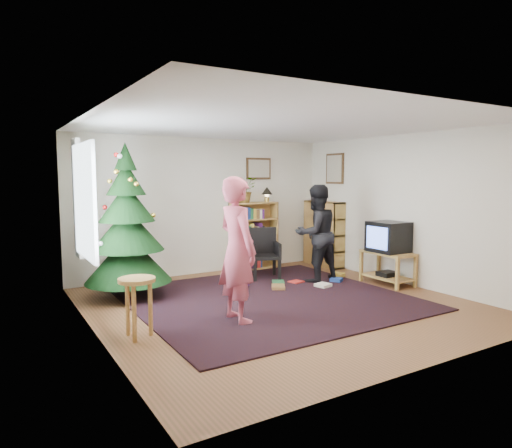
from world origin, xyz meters
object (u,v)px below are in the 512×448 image
potted_plant (245,190)px  stool (137,292)px  bookshelf_right (324,233)px  table_lamp (267,192)px  picture_back (259,169)px  crt_tv (388,237)px  christmas_tree (128,234)px  tv_stand (388,265)px  armchair (262,251)px  picture_right (335,169)px  bookshelf_back (254,235)px  person_standing (237,250)px  person_by_chair (316,234)px

potted_plant → stool: bearing=-137.5°
bookshelf_right → table_lamp: 1.43m
picture_back → potted_plant: picture_back is taller
crt_tv → picture_back: bearing=114.0°
picture_back → stool: size_ratio=0.81×
crt_tv → christmas_tree: bearing=160.7°
picture_back → stool: 4.51m
table_lamp → tv_stand: bearing=-67.0°
armchair → stool: armchair is taller
christmas_tree → crt_tv: bearing=-19.3°
crt_tv → armchair: crt_tv is taller
bookshelf_right → armchair: bearing=101.6°
picture_right → christmas_tree: bearing=-176.1°
crt_tv → stool: size_ratio=0.84×
bookshelf_back → tv_stand: size_ratio=1.51×
bookshelf_back → tv_stand: bookshelf_back is taller
picture_right → bookshelf_back: 2.07m
table_lamp → person_standing: bearing=-128.4°
christmas_tree → stool: 1.85m
stool → potted_plant: bearing=42.5°
picture_back → christmas_tree: 3.21m
tv_stand → crt_tv: (-0.00, 0.00, 0.48)m
picture_right → christmas_tree: size_ratio=0.26×
christmas_tree → crt_tv: size_ratio=3.99×
person_standing → christmas_tree: bearing=22.5°
crt_tv → potted_plant: potted_plant is taller
bookshelf_right → armchair: (-1.68, -0.34, -0.19)m
crt_tv → stool: (-4.33, -0.37, -0.27)m
person_standing → picture_right: bearing=-60.4°
picture_back → bookshelf_right: picture_back is taller
bookshelf_right → table_lamp: (-1.08, 0.44, 0.83)m
tv_stand → table_lamp: size_ratio=2.93×
bookshelf_back → table_lamp: (0.30, 0.00, 0.83)m
armchair → table_lamp: bearing=73.9°
picture_right → bookshelf_back: size_ratio=0.46×
crt_tv → potted_plant: 2.79m
crt_tv → person_standing: (-3.09, -0.43, 0.10)m
tv_stand → table_lamp: (-0.96, 2.26, 1.18)m
christmas_tree → potted_plant: christmas_tree is taller
potted_plant → table_lamp: (0.50, 0.00, -0.04)m
bookshelf_right → person_by_chair: (-1.04, -1.05, 0.17)m
stool → person_standing: bearing=-2.8°
picture_back → person_by_chair: bearing=-84.6°
picture_right → bookshelf_right: bearing=132.8°
armchair → crt_tv: bearing=-22.4°
person_standing → table_lamp: (2.14, 2.69, 0.60)m
christmas_tree → crt_tv: 4.18m
stool → armchair: bearing=33.6°
picture_back → christmas_tree: (-2.88, -1.01, -0.99)m
person_standing → potted_plant: bearing=-33.8°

